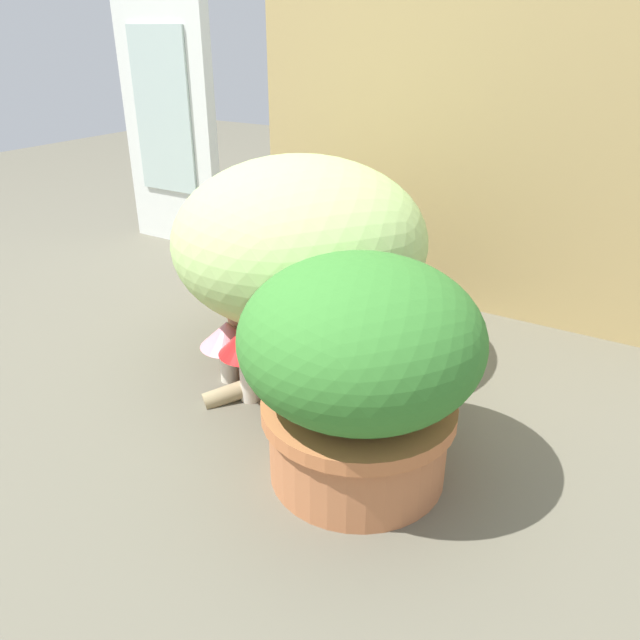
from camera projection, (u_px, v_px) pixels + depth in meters
name	position (u px, v px, depth m)	size (l,w,h in m)	color
ground_plane	(312.00, 395.00, 1.25)	(6.00, 6.00, 0.00)	#615D4D
cardboard_backdrop	(490.00, 141.00, 1.46)	(1.27, 0.03, 0.86)	tan
window_panel_white	(169.00, 123.00, 1.98)	(0.36, 0.05, 0.78)	white
grass_planter	(300.00, 252.00, 1.29)	(0.53, 0.53, 0.44)	#AC6949
leafy_planter	(360.00, 366.00, 0.95)	(0.37, 0.37, 0.37)	#BD7146
cat	(318.00, 341.00, 1.20)	(0.32, 0.32, 0.32)	tan
mushroom_ornament_pink	(228.00, 338.00, 1.26)	(0.11, 0.11, 0.14)	#EDE4CC
mushroom_ornament_red	(248.00, 346.00, 1.18)	(0.11, 0.11, 0.16)	beige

